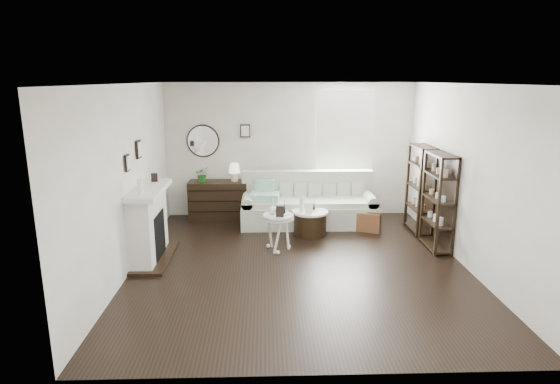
{
  "coord_description": "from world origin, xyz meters",
  "views": [
    {
      "loc": [
        -0.51,
        -6.68,
        2.77
      ],
      "look_at": [
        -0.27,
        0.8,
        0.95
      ],
      "focal_mm": 30.0,
      "sensor_mm": 36.0,
      "label": 1
    }
  ],
  "objects_px": {
    "dresser": "(218,200)",
    "drum_table": "(310,223)",
    "sofa": "(308,207)",
    "pedestal_table": "(278,218)"
  },
  "relations": [
    {
      "from": "sofa",
      "to": "dresser",
      "type": "distance_m",
      "value": 1.82
    },
    {
      "from": "drum_table",
      "to": "pedestal_table",
      "type": "relative_size",
      "value": 1.05
    },
    {
      "from": "pedestal_table",
      "to": "drum_table",
      "type": "bearing_deg",
      "value": 52.21
    },
    {
      "from": "drum_table",
      "to": "sofa",
      "type": "bearing_deg",
      "value": 87.81
    },
    {
      "from": "sofa",
      "to": "pedestal_table",
      "type": "bearing_deg",
      "value": -113.29
    },
    {
      "from": "dresser",
      "to": "drum_table",
      "type": "relative_size",
      "value": 1.8
    },
    {
      "from": "sofa",
      "to": "drum_table",
      "type": "height_order",
      "value": "sofa"
    },
    {
      "from": "sofa",
      "to": "pedestal_table",
      "type": "distance_m",
      "value": 1.6
    },
    {
      "from": "dresser",
      "to": "drum_table",
      "type": "height_order",
      "value": "dresser"
    },
    {
      "from": "pedestal_table",
      "to": "sofa",
      "type": "bearing_deg",
      "value": 66.71
    }
  ]
}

